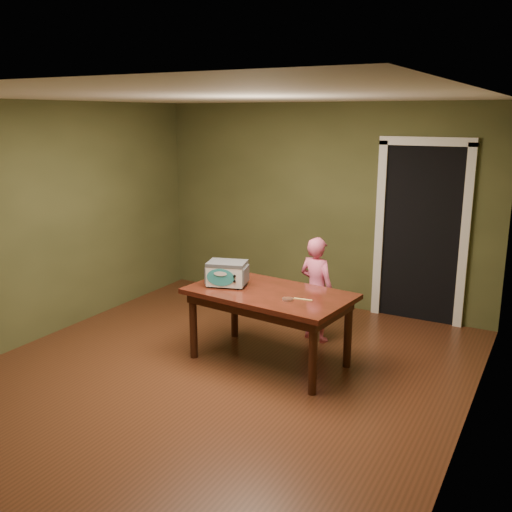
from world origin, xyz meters
name	(u,v)px	position (x,y,z in m)	size (l,w,h in m)	color
floor	(218,374)	(0.00, 0.00, 0.00)	(5.00, 5.00, 0.00)	#552A18
room_shell	(215,199)	(0.00, 0.00, 1.71)	(4.52, 5.02, 2.61)	brown
doorway	(427,231)	(1.30, 2.78, 1.06)	(1.10, 0.66, 2.25)	black
dining_table	(269,301)	(0.30, 0.50, 0.65)	(1.69, 1.07, 0.75)	#36150C
toy_oven	(227,273)	(-0.17, 0.47, 0.89)	(0.46, 0.37, 0.25)	#4C4F54
baking_pan	(288,299)	(0.58, 0.34, 0.76)	(0.10, 0.10, 0.02)	silver
spatula	(303,299)	(0.70, 0.42, 0.75)	(0.18, 0.03, 0.01)	#D9B15E
child	(316,289)	(0.47, 1.29, 0.58)	(0.43, 0.28, 1.17)	#E96086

